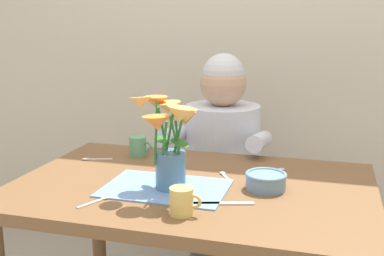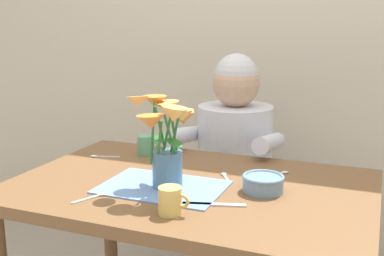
# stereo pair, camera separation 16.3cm
# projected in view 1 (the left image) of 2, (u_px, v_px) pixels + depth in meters

# --- Properties ---
(wood_panel_backdrop) EXTENTS (4.00, 0.10, 2.50)m
(wood_panel_backdrop) POSITION_uv_depth(u_px,v_px,m) (248.00, 25.00, 2.49)
(wood_panel_backdrop) COLOR beige
(wood_panel_backdrop) RESTS_ON ground_plane
(dining_table) EXTENTS (1.20, 0.80, 0.74)m
(dining_table) POSITION_uv_depth(u_px,v_px,m) (192.00, 210.00, 1.64)
(dining_table) COLOR brown
(dining_table) RESTS_ON ground_plane
(seated_person) EXTENTS (0.45, 0.47, 1.14)m
(seated_person) POSITION_uv_depth(u_px,v_px,m) (222.00, 176.00, 2.25)
(seated_person) COLOR #4C4C56
(seated_person) RESTS_ON ground_plane
(striped_placemat) EXTENTS (0.40, 0.28, 0.00)m
(striped_placemat) POSITION_uv_depth(u_px,v_px,m) (166.00, 188.00, 1.57)
(striped_placemat) COLOR #6B93D1
(striped_placemat) RESTS_ON dining_table
(flower_vase) EXTENTS (0.25, 0.25, 0.31)m
(flower_vase) POSITION_uv_depth(u_px,v_px,m) (170.00, 137.00, 1.52)
(flower_vase) COLOR teal
(flower_vase) RESTS_ON dining_table
(ceramic_bowl) EXTENTS (0.14, 0.14, 0.06)m
(ceramic_bowl) POSITION_uv_depth(u_px,v_px,m) (266.00, 180.00, 1.56)
(ceramic_bowl) COLOR #6689A8
(ceramic_bowl) RESTS_ON dining_table
(dinner_knife) EXTENTS (0.19, 0.07, 0.00)m
(dinner_knife) POSITION_uv_depth(u_px,v_px,m) (222.00, 203.00, 1.44)
(dinner_knife) COLOR silver
(dinner_knife) RESTS_ON dining_table
(tea_cup) EXTENTS (0.09, 0.07, 0.08)m
(tea_cup) POSITION_uv_depth(u_px,v_px,m) (182.00, 201.00, 1.35)
(tea_cup) COLOR #E5C666
(tea_cup) RESTS_ON dining_table
(coffee_cup) EXTENTS (0.09, 0.07, 0.08)m
(coffee_cup) POSITION_uv_depth(u_px,v_px,m) (138.00, 146.00, 1.94)
(coffee_cup) COLOR #569970
(coffee_cup) RESTS_ON dining_table
(spoon_0) EXTENTS (0.12, 0.05, 0.01)m
(spoon_0) POSITION_uv_depth(u_px,v_px,m) (92.00, 159.00, 1.89)
(spoon_0) COLOR silver
(spoon_0) RESTS_ON dining_table
(spoon_1) EXTENTS (0.10, 0.09, 0.01)m
(spoon_1) POSITION_uv_depth(u_px,v_px,m) (275.00, 171.00, 1.75)
(spoon_1) COLOR silver
(spoon_1) RESTS_ON dining_table
(spoon_2) EXTENTS (0.06, 0.11, 0.01)m
(spoon_2) POSITION_uv_depth(u_px,v_px,m) (99.00, 200.00, 1.46)
(spoon_2) COLOR silver
(spoon_2) RESTS_ON dining_table
(spoon_3) EXTENTS (0.07, 0.11, 0.01)m
(spoon_3) POSITION_uv_depth(u_px,v_px,m) (225.00, 176.00, 1.69)
(spoon_3) COLOR silver
(spoon_3) RESTS_ON dining_table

